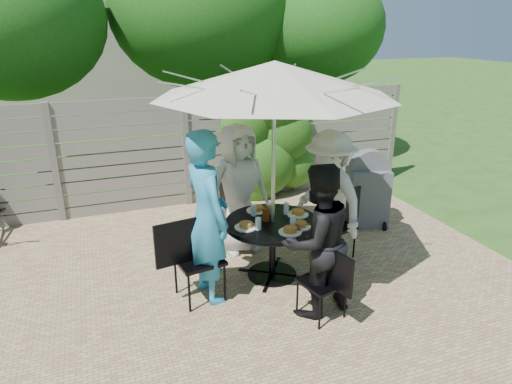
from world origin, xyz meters
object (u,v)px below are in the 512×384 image
object	(u,v)px
chair_left	(198,275)
person_front	(317,242)
person_left	(207,218)
plate_back	(257,209)
chair_front	(322,296)
plate_extra	(300,225)
umbrella	(275,79)
chair_right	(334,238)
plate_left	(246,226)
glass_right	(286,208)
person_right	(329,198)
chair_back	(234,227)
plate_front	(290,231)
glass_left	(258,224)
glass_back	(254,210)
bbq_grill	(367,192)
patio_table	(272,238)
glass_front	(293,222)
plate_right	(298,213)
coffee_cup	(270,209)
syrup_jug	(266,214)
person_back	(239,189)

from	to	relation	value
chair_left	person_front	world-z (taller)	person_front
person_left	plate_back	bearing A→B (deg)	-66.55
chair_front	person_front	xyz separation A→B (m)	(-0.03, 0.13, 0.57)
chair_left	plate_extra	bearing A→B (deg)	-13.47
umbrella	chair_right	distance (m)	2.30
person_left	plate_left	bearing A→B (deg)	-90.00
plate_extra	glass_right	distance (m)	0.42
person_right	chair_back	bearing A→B (deg)	-139.33
plate_back	plate_front	distance (m)	0.72
plate_front	plate_extra	world-z (taller)	same
glass_left	chair_left	bearing A→B (deg)	-177.93
glass_back	bbq_grill	distance (m)	2.16
person_right	plate_back	xyz separation A→B (m)	(-0.88, 0.20, -0.10)
chair_back	plate_front	xyz separation A→B (m)	(0.24, -1.30, 0.48)
patio_table	glass_front	xyz separation A→B (m)	(0.15, -0.24, 0.29)
glass_right	plate_right	bearing A→B (deg)	-35.72
person_left	glass_left	distance (m)	0.60
plate_right	glass_front	bearing A→B (deg)	-123.97
glass_back	plate_extra	bearing A→B (deg)	-52.49
coffee_cup	bbq_grill	bearing A→B (deg)	20.01
chair_front	plate_left	xyz separation A→B (m)	(-0.53, 0.88, 0.50)
person_front	glass_back	xyz separation A→B (m)	(-0.30, 1.05, -0.02)
person_front	coffee_cup	xyz separation A→B (m)	(-0.09, 1.05, -0.03)
chair_left	plate_left	world-z (taller)	chair_left
plate_back	plate_left	world-z (taller)	same
patio_table	bbq_grill	bearing A→B (deg)	25.50
umbrella	syrup_jug	xyz separation A→B (m)	(-0.07, 0.04, -1.55)
plate_left	plate_right	world-z (taller)	same
coffee_cup	bbq_grill	xyz separation A→B (m)	(1.83, 0.67, -0.25)
person_left	plate_back	xyz separation A→B (m)	(0.75, 0.51, -0.21)
plate_extra	glass_back	size ratio (longest dim) A/B	1.71
chair_front	glass_left	bearing A→B (deg)	13.03
person_left	glass_front	distance (m)	0.98
syrup_jug	umbrella	bearing A→B (deg)	-29.27
patio_table	person_back	xyz separation A→B (m)	(-0.15, 0.82, 0.36)
umbrella	plate_back	world-z (taller)	umbrella
person_back	syrup_jug	xyz separation A→B (m)	(0.08, -0.78, -0.06)
person_right	plate_extra	world-z (taller)	person_right
chair_front	syrup_jug	size ratio (longest dim) A/B	5.29
person_back	plate_back	size ratio (longest dim) A/B	6.70
plate_back	glass_right	distance (m)	0.37
syrup_jug	coffee_cup	distance (m)	0.23
glass_back	bbq_grill	xyz separation A→B (m)	(2.04, 0.67, -0.26)
glass_left	glass_right	size ratio (longest dim) A/B	1.00
plate_back	coffee_cup	xyz separation A→B (m)	(0.12, -0.12, 0.04)
plate_right	chair_back	bearing A→B (deg)	120.96
plate_left	plate_back	bearing A→B (deg)	55.53
plate_back	plate_left	size ratio (longest dim) A/B	1.00
chair_front	glass_front	bearing A→B (deg)	-12.23
plate_front	glass_right	distance (m)	0.53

